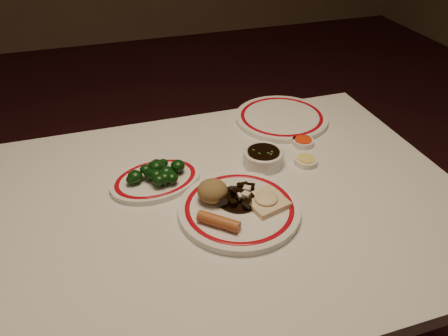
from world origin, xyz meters
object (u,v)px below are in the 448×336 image
(rice_mound, at_px, (212,191))
(soy_bowl, at_px, (263,158))
(spring_roll, at_px, (219,221))
(broccoli_pile, at_px, (157,171))
(dining_table, at_px, (227,226))
(fried_wonton, at_px, (266,201))
(stirfry_heap, at_px, (240,196))
(main_plate, at_px, (239,209))
(broccoli_plate, at_px, (156,180))

(rice_mound, bearing_deg, soy_bowl, 35.06)
(spring_roll, bearing_deg, broccoli_pile, 65.84)
(rice_mound, distance_m, broccoli_pile, 0.17)
(dining_table, bearing_deg, fried_wonton, -42.60)
(dining_table, distance_m, stirfry_heap, 0.13)
(dining_table, distance_m, fried_wonton, 0.16)
(fried_wonton, bearing_deg, main_plate, 171.48)
(fried_wonton, distance_m, broccoli_plate, 0.30)
(broccoli_plate, xyz_separation_m, broccoli_pile, (0.00, -0.00, 0.03))
(rice_mound, xyz_separation_m, broccoli_pile, (-0.11, 0.13, -0.01))
(main_plate, xyz_separation_m, stirfry_heap, (0.01, 0.02, 0.02))
(rice_mound, bearing_deg, dining_table, 19.95)
(main_plate, height_order, broccoli_pile, broccoli_pile)
(stirfry_heap, relative_size, broccoli_plate, 0.41)
(main_plate, bearing_deg, rice_mound, 139.90)
(dining_table, bearing_deg, broccoli_plate, 143.18)
(broccoli_plate, height_order, broccoli_pile, broccoli_pile)
(main_plate, height_order, rice_mound, rice_mound)
(rice_mound, relative_size, fried_wonton, 0.69)
(fried_wonton, xyz_separation_m, stirfry_heap, (-0.05, 0.03, -0.00))
(broccoli_plate, relative_size, broccoli_pile, 1.74)
(rice_mound, bearing_deg, fried_wonton, -24.88)
(main_plate, bearing_deg, dining_table, 100.87)
(spring_roll, height_order, stirfry_heap, stirfry_heap)
(main_plate, distance_m, stirfry_heap, 0.03)
(dining_table, relative_size, broccoli_pile, 7.66)
(stirfry_heap, bearing_deg, fried_wonton, -32.51)
(fried_wonton, bearing_deg, spring_roll, -163.23)
(broccoli_plate, bearing_deg, spring_roll, -65.73)
(broccoli_plate, xyz_separation_m, soy_bowl, (0.30, -0.00, 0.01))
(spring_roll, xyz_separation_m, fried_wonton, (0.13, 0.04, -0.00))
(main_plate, bearing_deg, spring_roll, -143.71)
(fried_wonton, bearing_deg, stirfry_heap, 147.49)
(fried_wonton, xyz_separation_m, soy_bowl, (0.07, 0.18, -0.01))
(fried_wonton, bearing_deg, dining_table, 137.40)
(main_plate, bearing_deg, broccoli_pile, 133.50)
(dining_table, bearing_deg, broccoli_pile, 143.40)
(spring_roll, distance_m, broccoli_pile, 0.24)
(dining_table, xyz_separation_m, broccoli_plate, (-0.16, 0.12, 0.10))
(stirfry_heap, xyz_separation_m, broccoli_plate, (-0.18, 0.15, -0.02))
(fried_wonton, bearing_deg, rice_mound, 155.12)
(spring_roll, height_order, broccoli_pile, broccoli_pile)
(dining_table, height_order, spring_roll, spring_roll)
(rice_mound, bearing_deg, broccoli_pile, 130.90)
(dining_table, bearing_deg, main_plate, -79.13)
(fried_wonton, xyz_separation_m, broccoli_plate, (-0.23, 0.19, -0.02))
(stirfry_heap, xyz_separation_m, broccoli_pile, (-0.17, 0.15, 0.01))
(broccoli_plate, bearing_deg, broccoli_pile, -44.41)
(broccoli_pile, bearing_deg, soy_bowl, 0.02)
(soy_bowl, bearing_deg, main_plate, -126.99)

